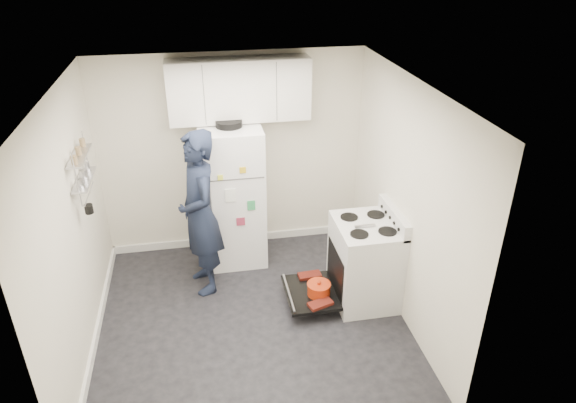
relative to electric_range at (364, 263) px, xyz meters
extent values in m
cube|color=black|center=(-1.26, -0.15, -0.47)|extent=(3.20, 3.20, 0.01)
cube|color=white|center=(-1.26, -0.15, 2.03)|extent=(3.20, 3.20, 0.01)
cube|color=silver|center=(-1.26, 1.45, 0.78)|extent=(3.20, 0.01, 2.50)
cube|color=silver|center=(-1.26, -1.75, 0.78)|extent=(3.20, 0.01, 2.50)
cube|color=silver|center=(-2.86, -0.15, 0.78)|extent=(0.01, 3.20, 2.50)
cube|color=silver|center=(0.34, -0.15, 0.78)|extent=(0.01, 3.20, 2.50)
cube|color=white|center=(-2.85, -0.15, -0.42)|extent=(0.03, 3.20, 0.10)
cube|color=white|center=(-1.26, 1.44, -0.42)|extent=(3.20, 0.03, 0.10)
cube|color=silver|center=(0.01, 0.00, -0.01)|extent=(0.65, 0.76, 0.92)
cube|color=black|center=(-0.06, 0.00, -0.07)|extent=(0.53, 0.60, 0.52)
cube|color=orange|center=(0.21, 0.00, -0.07)|extent=(0.02, 0.56, 0.46)
cylinder|color=black|center=(-0.01, 0.00, -0.25)|extent=(0.34, 0.34, 0.02)
cube|color=silver|center=(0.30, 0.00, 0.54)|extent=(0.08, 0.76, 0.18)
cube|color=silver|center=(0.01, 0.00, 0.47)|extent=(0.65, 0.76, 0.03)
cube|color=#B2B2B7|center=(-0.04, -0.05, 0.50)|extent=(0.22, 0.03, 0.01)
cube|color=black|center=(-0.59, 0.00, -0.32)|extent=(0.55, 0.70, 0.03)
cylinder|color=#B2B2B7|center=(-0.83, 0.00, -0.29)|extent=(0.02, 0.66, 0.02)
cylinder|color=#B42D0E|center=(-0.51, -0.06, -0.25)|extent=(0.25, 0.25, 0.12)
cylinder|color=#B42D0E|center=(-0.51, -0.06, -0.18)|extent=(0.26, 0.26, 0.02)
sphere|color=#B42D0E|center=(-0.51, -0.06, -0.15)|extent=(0.04, 0.04, 0.04)
cube|color=maroon|center=(-0.54, -0.25, -0.29)|extent=(0.29, 0.20, 0.04)
cube|color=maroon|center=(-0.54, 0.27, -0.29)|extent=(0.27, 0.15, 0.04)
cube|color=white|center=(-1.31, 1.10, 0.40)|extent=(0.72, 0.70, 1.74)
cube|color=#4C4C4C|center=(-1.31, 0.75, 0.77)|extent=(0.68, 0.01, 0.01)
cube|color=#B2B2B7|center=(-1.59, 0.73, 0.89)|extent=(0.03, 0.03, 0.20)
cube|color=#B2B2B7|center=(-1.59, 0.73, 0.47)|extent=(0.03, 0.03, 0.55)
cylinder|color=black|center=(-1.31, 1.10, 1.30)|extent=(0.30, 0.30, 0.07)
cube|color=white|center=(-1.36, 0.74, 0.58)|extent=(0.12, 0.01, 0.16)
cube|color=#319554|center=(-1.13, 0.74, 0.43)|extent=(0.09, 0.01, 0.12)
cube|color=gold|center=(-1.21, 0.74, 0.88)|extent=(0.07, 0.01, 0.07)
cube|color=#9E2D48|center=(-1.26, 0.74, 0.23)|extent=(0.10, 0.01, 0.10)
cube|color=#EDF339|center=(-1.46, 0.74, 0.81)|extent=(0.06, 0.01, 0.06)
cube|color=silver|center=(-1.16, 1.28, 1.63)|extent=(1.60, 0.33, 0.70)
cube|color=#B2B2B7|center=(-2.78, 0.35, 1.33)|extent=(0.14, 0.60, 0.02)
cube|color=#B2B2B7|center=(-2.78, 0.35, 1.08)|extent=(0.14, 0.60, 0.02)
cylinder|color=black|center=(-2.75, 0.17, 0.85)|extent=(0.08, 0.08, 0.09)
imported|color=#161D31|center=(-1.72, 0.56, 0.48)|extent=(0.60, 0.78, 1.90)
camera|label=1|loc=(-1.66, -4.43, 3.19)|focal=32.00mm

